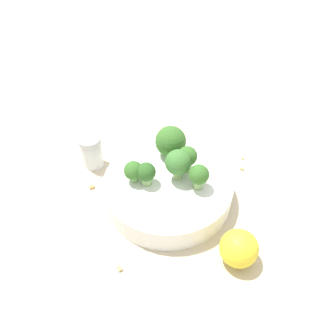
# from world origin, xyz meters

# --- Properties ---
(ground_plane) EXTENTS (3.00, 3.00, 0.00)m
(ground_plane) POSITION_xyz_m (0.00, 0.00, 0.00)
(ground_plane) COLOR beige
(bowl) EXTENTS (0.22, 0.22, 0.04)m
(bowl) POSITION_xyz_m (0.00, 0.00, 0.02)
(bowl) COLOR white
(bowl) RESTS_ON ground_plane
(broccoli_floret_0) EXTENTS (0.04, 0.04, 0.06)m
(broccoli_floret_0) POSITION_xyz_m (-0.00, -0.02, 0.08)
(broccoli_floret_0) COLOR #7A9E5B
(broccoli_floret_0) RESTS_ON bowl
(broccoli_floret_1) EXTENTS (0.03, 0.03, 0.04)m
(broccoli_floret_1) POSITION_xyz_m (0.02, 0.05, 0.07)
(broccoli_floret_1) COLOR #84AD66
(broccoli_floret_1) RESTS_ON bowl
(broccoli_floret_2) EXTENTS (0.03, 0.03, 0.05)m
(broccoli_floret_2) POSITION_xyz_m (-0.03, -0.04, 0.07)
(broccoli_floret_2) COLOR #84AD66
(broccoli_floret_2) RESTS_ON bowl
(broccoli_floret_3) EXTENTS (0.06, 0.06, 0.06)m
(broccoli_floret_3) POSITION_xyz_m (0.06, -0.03, 0.07)
(broccoli_floret_3) COLOR #7A9E5B
(broccoli_floret_3) RESTS_ON bowl
(broccoli_floret_4) EXTENTS (0.03, 0.03, 0.04)m
(broccoli_floret_4) POSITION_xyz_m (0.01, 0.04, 0.07)
(broccoli_floret_4) COLOR #8EB770
(broccoli_floret_4) RESTS_ON bowl
(broccoli_floret_5) EXTENTS (0.03, 0.03, 0.05)m
(broccoli_floret_5) POSITION_xyz_m (0.01, -0.04, 0.07)
(broccoli_floret_5) COLOR #8EB770
(broccoli_floret_5) RESTS_ON bowl
(pepper_shaker) EXTENTS (0.04, 0.04, 0.07)m
(pepper_shaker) POSITION_xyz_m (0.13, 0.11, 0.03)
(pepper_shaker) COLOR silver
(pepper_shaker) RESTS_ON ground_plane
(lemon_wedge) EXTENTS (0.06, 0.06, 0.06)m
(lemon_wedge) POSITION_xyz_m (-0.15, -0.06, 0.03)
(lemon_wedge) COLOR yellow
(lemon_wedge) RESTS_ON ground_plane
(almond_crumb_0) EXTENTS (0.01, 0.00, 0.01)m
(almond_crumb_0) POSITION_xyz_m (0.05, -0.18, 0.00)
(almond_crumb_0) COLOR tan
(almond_crumb_0) RESTS_ON ground_plane
(almond_crumb_1) EXTENTS (0.01, 0.01, 0.01)m
(almond_crumb_1) POSITION_xyz_m (0.07, 0.13, 0.00)
(almond_crumb_1) COLOR #AD7F4C
(almond_crumb_1) RESTS_ON ground_plane
(almond_crumb_2) EXTENTS (0.01, 0.01, 0.01)m
(almond_crumb_2) POSITION_xyz_m (-0.11, 0.11, 0.00)
(almond_crumb_2) COLOR tan
(almond_crumb_2) RESTS_ON ground_plane
(almond_crumb_3) EXTENTS (0.01, 0.01, 0.01)m
(almond_crumb_3) POSITION_xyz_m (0.02, -0.16, 0.00)
(almond_crumb_3) COLOR tan
(almond_crumb_3) RESTS_ON ground_plane
(almond_crumb_4) EXTENTS (0.01, 0.00, 0.01)m
(almond_crumb_4) POSITION_xyz_m (-0.15, -0.07, 0.00)
(almond_crumb_4) COLOR #AD7F4C
(almond_crumb_4) RESTS_ON ground_plane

